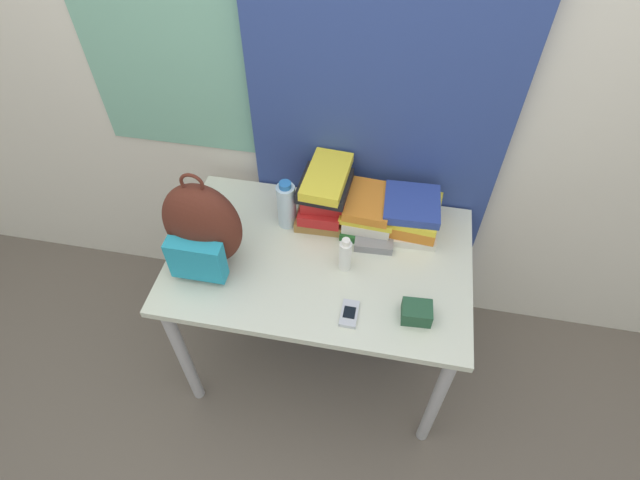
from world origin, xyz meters
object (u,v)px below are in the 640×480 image
(book_stack_left, at_px, (324,195))
(sports_bottle, at_px, (317,202))
(water_bottle, at_px, (286,205))
(camera_pouch, at_px, (417,312))
(book_stack_center, at_px, (370,211))
(book_stack_right, at_px, (412,214))
(backpack, at_px, (202,228))
(cell_phone, at_px, (349,314))
(sunglasses_case, at_px, (374,246))
(sunscreen_bottle, at_px, (345,255))

(book_stack_left, bearing_deg, sports_bottle, -121.23)
(water_bottle, height_order, camera_pouch, water_bottle)
(book_stack_center, xyz_separation_m, book_stack_right, (0.17, 0.01, 0.01))
(book_stack_left, bearing_deg, backpack, -141.04)
(cell_phone, distance_m, sunglasses_case, 0.33)
(backpack, xyz_separation_m, camera_pouch, (0.80, -0.11, -0.15))
(book_stack_left, xyz_separation_m, water_bottle, (-0.14, -0.07, -0.01))
(water_bottle, bearing_deg, book_stack_right, 8.11)
(backpack, height_order, sunscreen_bottle, backpack)
(book_stack_left, bearing_deg, cell_phone, -69.19)
(sunscreen_bottle, bearing_deg, backpack, -173.32)
(backpack, distance_m, water_bottle, 0.36)
(backpack, distance_m, book_stack_left, 0.51)
(backpack, xyz_separation_m, book_stack_right, (0.75, 0.32, -0.11))
(book_stack_center, bearing_deg, cell_phone, -91.53)
(sunscreen_bottle, relative_size, camera_pouch, 1.45)
(book_stack_right, bearing_deg, backpack, -157.07)
(book_stack_center, distance_m, water_bottle, 0.34)
(sports_bottle, relative_size, sunglasses_case, 1.47)
(book_stack_left, xyz_separation_m, book_stack_center, (0.19, -0.01, -0.05))
(cell_phone, height_order, camera_pouch, camera_pouch)
(backpack, xyz_separation_m, cell_phone, (0.57, -0.15, -0.17))
(book_stack_left, distance_m, cell_phone, 0.51)
(backpack, xyz_separation_m, sunglasses_case, (0.61, 0.17, -0.16))
(water_bottle, relative_size, sports_bottle, 0.99)
(water_bottle, distance_m, sunglasses_case, 0.38)
(book_stack_center, bearing_deg, backpack, -151.81)
(book_stack_center, bearing_deg, book_stack_left, 178.40)
(book_stack_center, relative_size, camera_pouch, 2.54)
(backpack, height_order, water_bottle, backpack)
(book_stack_right, relative_size, sports_bottle, 1.15)
(sunglasses_case, xyz_separation_m, camera_pouch, (0.18, -0.29, 0.01))
(cell_phone, xyz_separation_m, camera_pouch, (0.23, 0.03, 0.02))
(sunscreen_bottle, height_order, sunglasses_case, sunscreen_bottle)
(book_stack_center, height_order, sunscreen_bottle, sunscreen_bottle)
(water_bottle, bearing_deg, book_stack_left, 26.65)
(sunscreen_bottle, bearing_deg, sunglasses_case, 49.20)
(book_stack_center, distance_m, cell_phone, 0.46)
(sunscreen_bottle, bearing_deg, camera_pouch, -32.00)
(backpack, bearing_deg, book_stack_center, 28.19)
(book_stack_left, relative_size, sunglasses_case, 1.89)
(book_stack_left, height_order, sunscreen_bottle, book_stack_left)
(backpack, bearing_deg, book_stack_right, 22.93)
(water_bottle, xyz_separation_m, sunscreen_bottle, (0.27, -0.18, -0.03))
(cell_phone, relative_size, sunglasses_case, 0.72)
(book_stack_center, height_order, water_bottle, water_bottle)
(water_bottle, height_order, cell_phone, water_bottle)
(water_bottle, xyz_separation_m, sunglasses_case, (0.36, -0.07, -0.09))
(water_bottle, bearing_deg, sunglasses_case, -11.20)
(water_bottle, bearing_deg, sports_bottle, 16.47)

